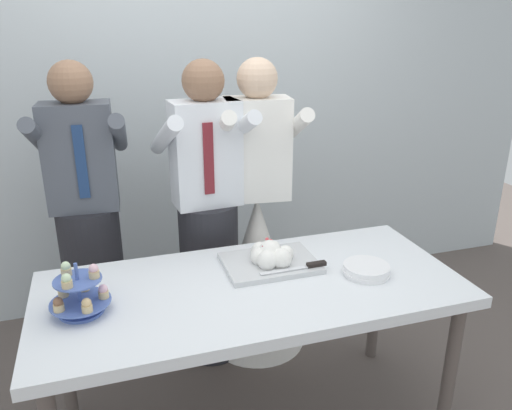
% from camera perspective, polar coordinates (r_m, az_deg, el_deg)
% --- Properties ---
extents(rear_wall, '(5.20, 0.10, 2.90)m').
position_cam_1_polar(rear_wall, '(3.28, -7.92, 13.36)').
color(rear_wall, silver).
rests_on(rear_wall, ground_plane).
extents(dessert_table, '(1.80, 0.80, 0.78)m').
position_cam_1_polar(dessert_table, '(2.21, -0.41, -10.60)').
color(dessert_table, silver).
rests_on(dessert_table, ground_plane).
extents(cupcake_stand, '(0.23, 0.23, 0.21)m').
position_cam_1_polar(cupcake_stand, '(2.06, -19.35, -9.50)').
color(cupcake_stand, '#4C66B2').
rests_on(cupcake_stand, dessert_table).
extents(main_cake_tray, '(0.44, 0.31, 0.12)m').
position_cam_1_polar(main_cake_tray, '(2.31, 1.65, -5.99)').
color(main_cake_tray, silver).
rests_on(main_cake_tray, dessert_table).
extents(plate_stack, '(0.21, 0.21, 0.04)m').
position_cam_1_polar(plate_stack, '(2.30, 12.34, -7.14)').
color(plate_stack, white).
rests_on(plate_stack, dessert_table).
extents(person_groom, '(0.49, 0.52, 1.66)m').
position_cam_1_polar(person_groom, '(2.74, -5.39, -3.21)').
color(person_groom, '#232328').
rests_on(person_groom, ground_plane).
extents(person_bride, '(0.56, 0.56, 1.66)m').
position_cam_1_polar(person_bride, '(2.89, 0.13, -5.40)').
color(person_bride, white).
rests_on(person_bride, ground_plane).
extents(person_guest, '(0.48, 0.51, 1.66)m').
position_cam_1_polar(person_guest, '(2.81, -18.24, -3.60)').
color(person_guest, '#232328').
rests_on(person_guest, ground_plane).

